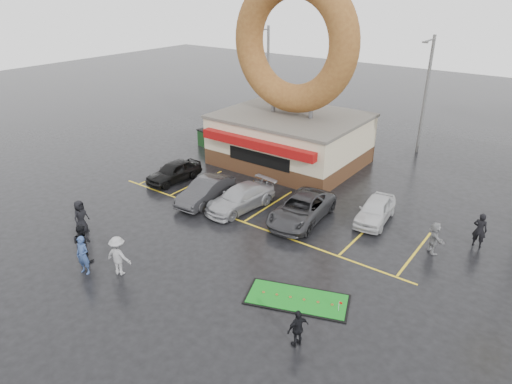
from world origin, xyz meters
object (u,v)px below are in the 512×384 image
Objects in this scene: putting_green at (297,299)px; streetlight_left at (267,75)px; car_black at (174,171)px; car_silver at (241,198)px; car_grey at (302,209)px; car_white at (375,210)px; donut_shop at (291,104)px; streetlight_mid at (425,93)px; person_cameraman at (298,328)px; dumpster at (210,139)px; car_dgrey at (206,191)px; person_blue at (83,255)px.

streetlight_left is at bearing 128.02° from putting_green.
car_silver is (6.24, -0.58, 0.00)m from car_black.
car_white is (3.39, 2.48, -0.05)m from car_grey.
donut_shop is 9.67m from car_black.
streetlight_mid is 24.55m from person_cameraman.
streetlight_mid is 5.00× the size of dumpster.
streetlight_mid reaches higher than car_white.
streetlight_mid is at bearing 48.62° from donut_shop.
car_dgrey is at bearing -39.45° from dumpster.
dumpster is 0.37× the size of putting_green.
dumpster is at bearing 116.86° from car_black.
person_blue is 10.69m from person_cameraman.
streetlight_left is 5.00× the size of dumpster.
car_silver is at bearing -1.04° from car_black.
streetlight_mid is 5.64× the size of person_cameraman.
person_cameraman is at bearing -36.57° from car_dgrey.
putting_green is at bearing -19.62° from car_black.
car_black is at bearing -96.81° from person_cameraman.
streetlight_left is (-7.00, 6.95, 0.32)m from donut_shop.
streetlight_left is 4.69× the size of person_blue.
streetlight_mid is at bearing 79.39° from car_grey.
person_blue reaches higher than car_dgrey.
car_white is at bearing -29.10° from donut_shop.
donut_shop is 18.25m from person_blue.
donut_shop is at bearing 144.25° from car_white.
car_black is (2.54, -14.65, -4.09)m from streetlight_left.
car_grey reaches higher than dumpster.
person_blue is (-5.49, -10.46, 0.23)m from car_grey.
car_black is 11.16m from person_blue.
car_dgrey is at bearing -114.09° from streetlight_mid.
car_white is at bearing -149.43° from person_cameraman.
dumpster is (-0.34, -7.74, -4.13)m from streetlight_left.
person_cameraman is 0.33× the size of putting_green.
person_cameraman reaches higher than putting_green.
streetlight_left is 1.72× the size of car_grey.
donut_shop is 3.30× the size of car_black.
car_silver is at bearing -77.84° from donut_shop.
car_black is 4.11m from car_dgrey.
donut_shop is 17.09m from putting_green.
streetlight_left is at bearing 95.72° from person_blue.
car_grey is 2.73× the size of person_blue.
streetlight_left is 1.87× the size of putting_green.
car_silver reaches higher than car_white.
streetlight_mid reaches higher than car_grey.
car_black is at bearing -80.16° from streetlight_left.
donut_shop reaches higher than streetlight_mid.
person_blue reaches higher than person_cameraman.
person_cameraman is (10.52, 1.89, -0.16)m from person_blue.
streetlight_mid is 18.83m from car_dgrey.
streetlight_left is 1.00× the size of streetlight_mid.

